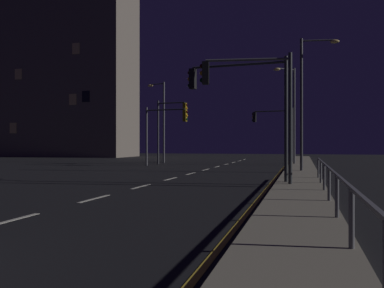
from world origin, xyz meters
name	(u,v)px	position (x,y,z in m)	size (l,w,h in m)	color
ground_plane	(173,178)	(0.00, 17.50, 0.00)	(112.00, 112.00, 0.00)	black
sidewalk_right	(300,180)	(6.45, 17.50, 0.07)	(2.03, 77.00, 0.14)	gray
lane_markings_center	(191,174)	(0.00, 21.00, 0.01)	(0.14, 50.00, 0.01)	silver
lane_edge_line	(279,173)	(5.19, 22.50, 0.01)	(0.14, 53.00, 0.01)	gold
traffic_light_far_center	(274,124)	(3.96, 36.31, 3.68)	(3.86, 0.66, 5.02)	#4C4C51
traffic_light_mid_right	(170,120)	(-4.89, 31.96, 3.97)	(2.90, 0.49, 5.74)	#38383D
traffic_light_far_right	(251,92)	(4.47, 14.14, 3.97)	(3.82, 0.78, 5.44)	#2D3033
traffic_light_near_left	(165,124)	(-4.37, 29.00, 3.44)	(3.74, 0.56, 4.87)	#4C4C51
traffic_light_near_right	(241,94)	(3.88, 15.50, 4.06)	(4.66, 0.60, 5.51)	#2D3033
street_lamp_across_street	(307,92)	(6.85, 23.59, 5.07)	(2.36, 0.55, 8.28)	#38383D
street_lamp_median	(291,107)	(5.65, 32.63, 4.97)	(1.75, 1.47, 8.11)	#4C4C51
street_lamp_corner	(161,115)	(-6.67, 34.73, 4.65)	(1.90, 0.61, 7.82)	#4C4C51
barrier_fence	(332,180)	(7.32, 8.04, 0.87)	(0.09, 20.16, 0.98)	#59595E
building_distant	(64,73)	(-27.29, 50.54, 12.32)	(20.46, 8.09, 24.63)	#6B6056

